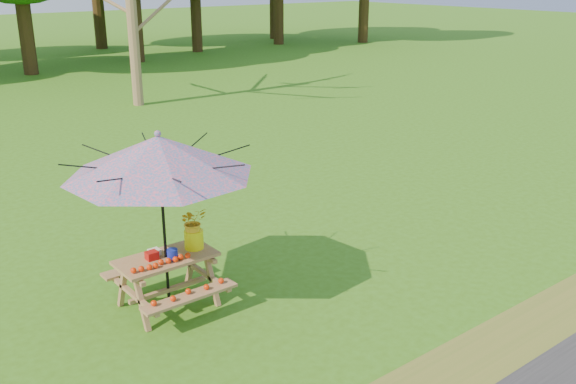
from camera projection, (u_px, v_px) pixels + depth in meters
ground at (196, 319)px, 7.72m from camera, size 120.00×120.00×0.00m
picnic_table at (168, 282)px, 7.93m from camera, size 1.20×1.32×0.67m
patio_umbrella at (159, 156)px, 7.40m from camera, size 2.77×2.77×2.25m
produce_bins at (161, 254)px, 7.77m from camera, size 0.33×0.38×0.13m
tomatoes_row at (162, 263)px, 7.58m from camera, size 0.77×0.13×0.07m
flower_bucket at (193, 227)px, 7.97m from camera, size 0.34×0.30×0.54m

